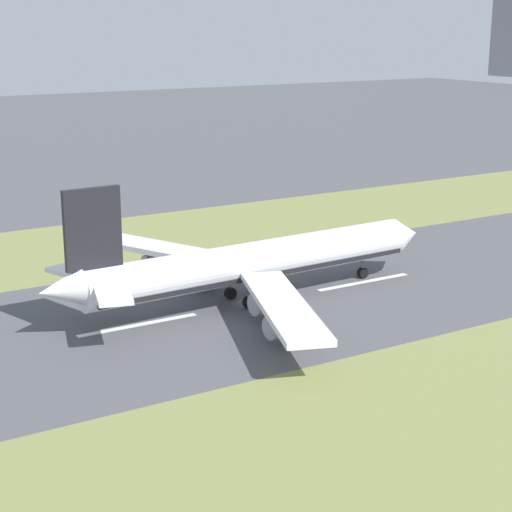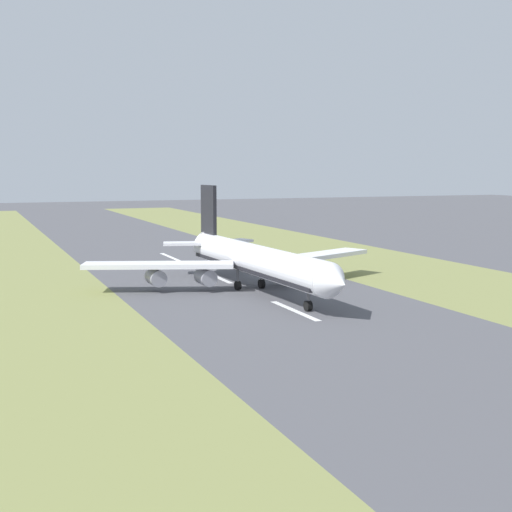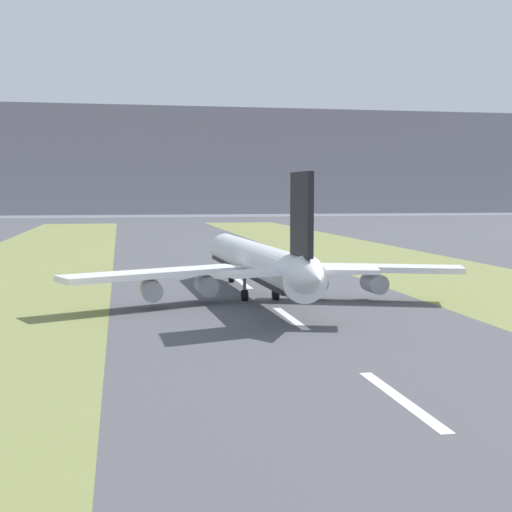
{
  "view_description": "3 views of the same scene",
  "coord_description": "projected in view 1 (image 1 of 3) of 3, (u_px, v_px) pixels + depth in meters",
  "views": [
    {
      "loc": [
        105.78,
        -62.65,
        41.1
      ],
      "look_at": [
        -1.07,
        1.65,
        7.0
      ],
      "focal_mm": 60.0,
      "sensor_mm": 36.0,
      "label": 1
    },
    {
      "loc": [
        50.53,
        129.03,
        23.87
      ],
      "look_at": [
        -1.07,
        1.65,
        7.0
      ],
      "focal_mm": 50.0,
      "sensor_mm": 36.0,
      "label": 2
    },
    {
      "loc": [
        -23.22,
        -114.22,
        17.49
      ],
      "look_at": [
        -1.07,
        1.65,
        7.0
      ],
      "focal_mm": 50.0,
      "sensor_mm": 36.0,
      "label": 3
    }
  ],
  "objects": [
    {
      "name": "centreline_dash_mid",
      "position": [
        138.0,
        325.0,
        120.3
      ],
      "size": [
        1.2,
        18.0,
        0.01
      ],
      "primitive_type": "cube",
      "color": "silver",
      "rests_on": "ground"
    },
    {
      "name": "centreline_dash_far",
      "position": [
        364.0,
        282.0,
        140.19
      ],
      "size": [
        1.2,
        18.0,
        0.01
      ],
      "primitive_type": "cube",
      "color": "silver",
      "rests_on": "ground"
    },
    {
      "name": "airplane_main_jet",
      "position": [
        245.0,
        264.0,
        128.53
      ],
      "size": [
        64.08,
        67.17,
        20.2
      ],
      "color": "white",
      "rests_on": "ground"
    },
    {
      "name": "grass_median_east",
      "position": [
        463.0,
        417.0,
        92.23
      ],
      "size": [
        40.0,
        600.0,
        0.01
      ],
      "primitive_type": "cube",
      "color": "olive",
      "rests_on": "ground"
    },
    {
      "name": "grass_median_west",
      "position": [
        133.0,
        241.0,
        166.61
      ],
      "size": [
        40.0,
        600.0,
        0.01
      ],
      "primitive_type": "cube",
      "color": "olive",
      "rests_on": "ground"
    },
    {
      "name": "ground_plane",
      "position": [
        250.0,
        304.0,
        129.42
      ],
      "size": [
        800.0,
        800.0,
        0.0
      ],
      "primitive_type": "plane",
      "color": "#4C4C51"
    }
  ]
}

